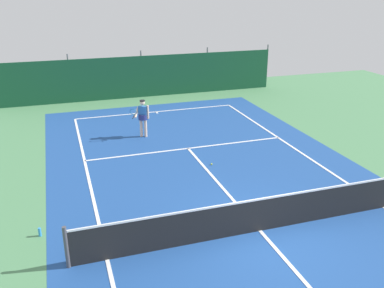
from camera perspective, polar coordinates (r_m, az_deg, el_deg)
The scene contains 8 objects.
ground_plane at distance 11.80m, azimuth 9.17°, elevation -11.52°, with size 36.00×36.00×0.00m, color #4C8456.
court_surface at distance 11.80m, azimuth 9.17°, elevation -11.51°, with size 11.02×26.60×0.01m.
tennis_net at distance 11.54m, azimuth 9.31°, elevation -9.38°, with size 10.12×0.10×1.10m.
back_fence at distance 25.55m, azimuth -6.96°, elevation 8.07°, with size 16.30×0.98×2.70m.
tennis_player at distance 18.26m, azimuth -6.69°, elevation 3.84°, with size 0.86×0.62×1.64m.
tennis_ball_near_player at distance 15.58m, azimuth 2.67°, elevation -2.74°, with size 0.07×0.07×0.07m, color #CCDB33.
parked_car at distance 29.11m, azimuth -0.90°, elevation 10.14°, with size 2.17×4.28×1.68m.
water_bottle at distance 12.08m, azimuth -19.91°, elevation -11.14°, with size 0.08×0.08×0.24m, color #338CD8.
Camera 1 is at (-4.82, -8.76, 6.27)m, focal length 39.40 mm.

